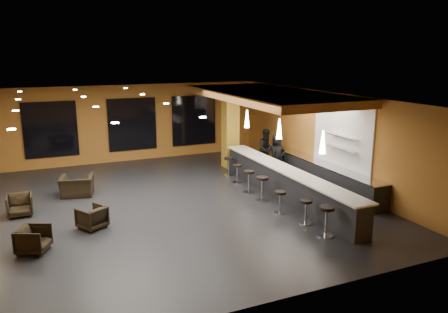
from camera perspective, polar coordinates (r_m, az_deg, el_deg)
name	(u,v)px	position (r m, az deg, el deg)	size (l,w,h in m)	color
floor	(175,204)	(14.84, -6.36, -6.22)	(12.00, 13.00, 0.10)	black
ceiling	(173,97)	(14.04, -6.74, 7.75)	(12.00, 13.00, 0.10)	black
wall_back	(132,123)	(20.58, -11.96, 4.32)	(12.00, 0.10, 3.50)	#9C6122
wall_front	(275,222)	(8.55, 6.69, -8.49)	(12.00, 0.10, 3.50)	#9C6122
wall_right	(327,138)	(17.06, 13.27, 2.38)	(0.10, 13.00, 3.50)	#9C6122
wood_soffit	(268,95)	(16.55, 5.72, 7.98)	(3.60, 8.00, 0.28)	#B47234
window_left	(51,130)	(20.09, -21.71, 3.28)	(2.20, 0.06, 2.40)	black
window_center	(132,124)	(20.48, -11.89, 4.14)	(2.20, 0.06, 2.40)	black
window_right	(194,120)	(21.28, -3.94, 4.74)	(2.20, 0.06, 2.40)	black
tile_backsplash	(342,136)	(16.19, 15.16, 2.58)	(0.06, 3.20, 2.40)	white
bar_counter	(285,184)	(15.24, 7.98, -3.56)	(0.60, 8.00, 1.00)	black
bar_top	(286,169)	(15.09, 8.05, -1.65)	(0.78, 8.10, 0.05)	silver
prep_counter	(324,176)	(16.74, 12.94, -2.46)	(0.70, 6.00, 0.86)	black
prep_top	(325,164)	(16.62, 13.02, -0.95)	(0.72, 6.00, 0.03)	silver
wall_shelf_lower	(342,148)	(16.03, 15.13, 1.02)	(0.30, 1.50, 0.03)	silver
wall_shelf_upper	(343,136)	(15.94, 15.23, 2.60)	(0.30, 1.50, 0.03)	silver
column	(230,127)	(18.91, 0.83, 3.81)	(0.60, 0.60, 3.50)	#A78125
pendant_0	(323,142)	(13.18, 12.77, 1.84)	(0.20, 0.20, 0.70)	white
pendant_1	(279,129)	(15.22, 7.23, 3.62)	(0.20, 0.20, 0.70)	white
pendant_2	(247,119)	(17.39, 3.02, 4.94)	(0.20, 0.20, 0.70)	white
staff_a	(278,158)	(17.67, 7.09, -0.16)	(0.58, 0.38, 1.58)	black
staff_b	(267,149)	(18.77, 5.61, 0.95)	(0.85, 0.66, 1.75)	black
staff_c	(276,154)	(18.07, 6.83, 0.29)	(0.81, 0.53, 1.67)	black
armchair_a	(33,240)	(12.19, -23.63, -9.91)	(0.71, 0.73, 0.66)	black
armchair_b	(92,217)	(13.17, -16.87, -7.61)	(0.69, 0.71, 0.65)	black
armchair_c	(20,205)	(14.92, -25.13, -5.77)	(0.73, 0.75, 0.68)	black
armchair_d	(77,186)	(16.17, -18.67, -3.67)	(1.11, 0.97, 0.72)	black
bar_stool_0	(326,217)	(12.32, 13.24, -7.74)	(0.44, 0.44, 0.86)	silver
bar_stool_1	(306,209)	(13.08, 10.66, -6.70)	(0.37, 0.37, 0.74)	silver
bar_stool_2	(280,199)	(13.77, 7.35, -5.56)	(0.37, 0.37, 0.72)	silver
bar_stool_3	(262,186)	(14.80, 5.01, -3.81)	(0.43, 0.43, 0.85)	silver
bar_stool_4	(249,179)	(15.63, 3.28, -2.90)	(0.42, 0.42, 0.82)	silver
bar_stool_5	(237,171)	(16.80, 1.76, -1.94)	(0.37, 0.37, 0.72)	silver
bar_stool_6	(229,164)	(17.76, 0.61, -0.99)	(0.39, 0.39, 0.77)	silver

